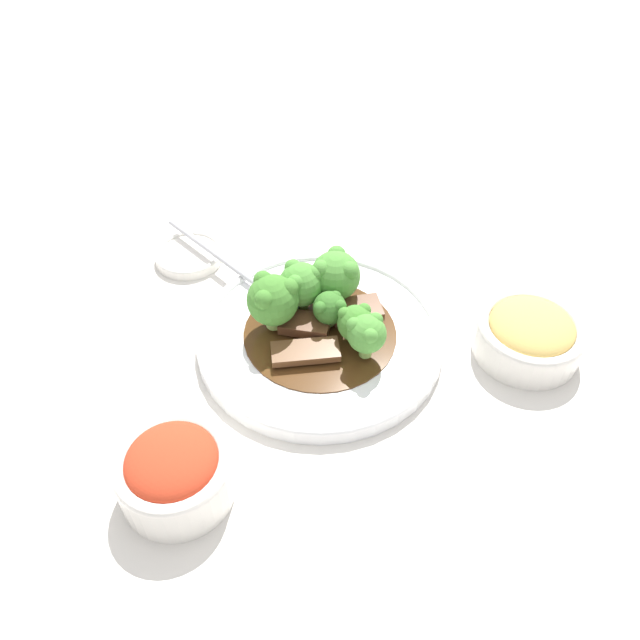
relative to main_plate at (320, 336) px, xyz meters
name	(u,v)px	position (x,y,z in m)	size (l,w,h in m)	color
ground_plane	(320,342)	(0.00, 0.00, -0.01)	(4.00, 4.00, 0.00)	silver
main_plate	(320,336)	(0.00, 0.00, 0.00)	(0.26, 0.26, 0.02)	white
beef_strip_0	(305,324)	(-0.01, 0.01, 0.01)	(0.05, 0.06, 0.01)	#56331E
beef_strip_1	(305,352)	(-0.03, -0.01, 0.01)	(0.07, 0.07, 0.01)	brown
beef_strip_2	(356,310)	(0.05, -0.01, 0.01)	(0.06, 0.06, 0.01)	#56331E
broccoli_floret_0	(367,333)	(0.01, -0.06, 0.04)	(0.04, 0.04, 0.05)	#7FA84C
broccoli_floret_1	(335,275)	(0.05, 0.02, 0.04)	(0.05, 0.05, 0.06)	#8EB756
broccoli_floret_2	(273,299)	(-0.03, 0.04, 0.05)	(0.05, 0.05, 0.06)	#8EB756
broccoli_floret_3	(356,323)	(0.02, -0.03, 0.03)	(0.04, 0.04, 0.04)	#8EB756
broccoli_floret_4	(331,308)	(0.01, 0.00, 0.03)	(0.04, 0.04, 0.04)	#7FA84C
broccoli_floret_5	(301,284)	(0.01, 0.04, 0.04)	(0.05, 0.05, 0.05)	#8EB756
serving_spoon	(266,287)	(0.00, 0.09, 0.02)	(0.04, 0.23, 0.01)	#B7B7BC
side_bowl_kimchi	(175,471)	(-0.21, -0.04, 0.02)	(0.10, 0.10, 0.06)	white
side_bowl_appetizer	(529,334)	(0.14, -0.16, 0.01)	(0.11, 0.11, 0.05)	white
sauce_dish	(189,255)	(-0.01, 0.21, 0.00)	(0.08, 0.08, 0.01)	white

